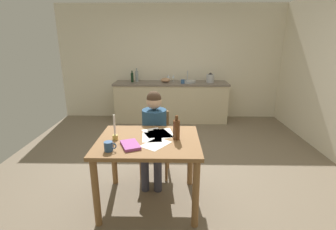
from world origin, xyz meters
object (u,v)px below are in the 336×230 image
at_px(chair_at_table, 155,140).
at_px(teacup_on_counter, 183,81).
at_px(candlestick, 115,133).
at_px(mixing_bowl, 166,80).
at_px(bottle_vinegar, 137,76).
at_px(wine_glass_by_kettle, 168,76).
at_px(coffee_mug, 109,146).
at_px(stovetop_kettle, 210,78).
at_px(wine_bottle_on_table, 176,129).
at_px(bottle_oil, 132,77).
at_px(book_magazine, 130,145).
at_px(sink_unit, 188,81).
at_px(wine_glass_near_sink, 173,77).
at_px(person_seated, 154,131).
at_px(dining_table, 149,150).

bearing_deg(chair_at_table, teacup_on_counter, 78.30).
height_order(candlestick, mixing_bowl, candlestick).
bearing_deg(chair_at_table, bottle_vinegar, 103.32).
bearing_deg(teacup_on_counter, wine_glass_by_kettle, 137.46).
bearing_deg(teacup_on_counter, coffee_mug, -104.72).
bearing_deg(chair_at_table, stovetop_kettle, 65.57).
xyz_separation_m(candlestick, wine_bottle_on_table, (0.66, 0.02, 0.03)).
bearing_deg(bottle_oil, mixing_bowl, 0.00).
relative_size(book_magazine, mixing_bowl, 1.19).
relative_size(book_magazine, stovetop_kettle, 1.16).
xyz_separation_m(chair_at_table, wine_glass_by_kettle, (0.14, 2.53, 0.52)).
relative_size(sink_unit, wine_glass_near_sink, 2.34).
xyz_separation_m(coffee_mug, teacup_on_counter, (0.84, 3.21, 0.11)).
bearing_deg(teacup_on_counter, book_magazine, -101.89).
relative_size(sink_unit, mixing_bowl, 1.67).
height_order(candlestick, book_magazine, candlestick).
xyz_separation_m(person_seated, mixing_bowl, (0.08, 2.54, 0.27)).
bearing_deg(candlestick, bottle_oil, 95.51).
relative_size(person_seated, bottle_vinegar, 3.96).
bearing_deg(teacup_on_counter, bottle_vinegar, 167.57).
relative_size(stovetop_kettle, teacup_on_counter, 1.86).
xyz_separation_m(person_seated, sink_unit, (0.58, 2.53, 0.24)).
bearing_deg(sink_unit, book_magazine, -103.30).
height_order(sink_unit, bottle_vinegar, bottle_vinegar).
height_order(candlestick, stovetop_kettle, stovetop_kettle).
relative_size(sink_unit, bottle_oil, 1.40).
distance_m(coffee_mug, teacup_on_counter, 3.32).
height_order(chair_at_table, bottle_vinegar, bottle_vinegar).
distance_m(candlestick, wine_glass_by_kettle, 3.26).
xyz_separation_m(dining_table, wine_bottle_on_table, (0.30, 0.02, 0.24)).
height_order(person_seated, book_magazine, person_seated).
xyz_separation_m(bottle_vinegar, wine_glass_near_sink, (0.83, 0.07, -0.02)).
height_order(person_seated, bottle_oil, person_seated).
bearing_deg(bottle_vinegar, wine_glass_near_sink, 4.77).
bearing_deg(dining_table, bottle_oil, 102.04).
xyz_separation_m(chair_at_table, wine_glass_near_sink, (0.25, 2.53, 0.52)).
height_order(wine_bottle_on_table, teacup_on_counter, wine_bottle_on_table).
relative_size(coffee_mug, wine_glass_by_kettle, 0.79).
relative_size(candlestick, mixing_bowl, 1.29).
relative_size(bottle_vinegar, wine_glass_by_kettle, 1.96).
xyz_separation_m(person_seated, teacup_on_counter, (0.47, 2.38, 0.27)).
bearing_deg(sink_unit, bottle_oil, 179.91).
relative_size(dining_table, book_magazine, 4.33).
bearing_deg(bottle_vinegar, wine_glass_by_kettle, 5.54).
bearing_deg(bottle_vinegar, sink_unit, -3.75).
bearing_deg(teacup_on_counter, dining_table, -99.46).
bearing_deg(wine_bottle_on_table, teacup_on_counter, 86.40).
relative_size(dining_table, wine_glass_by_kettle, 7.17).
xyz_separation_m(candlestick, stovetop_kettle, (1.47, 3.07, 0.13)).
relative_size(chair_at_table, mixing_bowl, 4.07).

